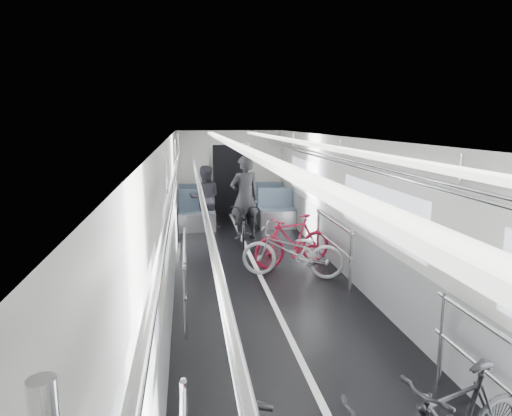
{
  "coord_description": "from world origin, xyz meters",
  "views": [
    {
      "loc": [
        -1.22,
        -6.04,
        2.67
      ],
      "look_at": [
        0.0,
        1.94,
        1.12
      ],
      "focal_mm": 32.0,
      "sensor_mm": 36.0,
      "label": 1
    }
  ],
  "objects_px": {
    "bike_right_mid": "(292,251)",
    "bike_aisle": "(244,221)",
    "person_seated": "(205,198)",
    "person_standing": "(245,198)",
    "bike_right_far": "(293,241)"
  },
  "relations": [
    {
      "from": "bike_right_mid",
      "to": "bike_aisle",
      "type": "height_order",
      "value": "bike_right_mid"
    },
    {
      "from": "bike_right_mid",
      "to": "person_seated",
      "type": "relative_size",
      "value": 1.11
    },
    {
      "from": "bike_aisle",
      "to": "bike_right_mid",
      "type": "bearing_deg",
      "value": -71.38
    },
    {
      "from": "person_standing",
      "to": "person_seated",
      "type": "distance_m",
      "value": 1.4
    },
    {
      "from": "bike_right_mid",
      "to": "person_standing",
      "type": "distance_m",
      "value": 2.79
    },
    {
      "from": "bike_right_mid",
      "to": "person_seated",
      "type": "bearing_deg",
      "value": -141.22
    },
    {
      "from": "bike_right_far",
      "to": "person_standing",
      "type": "height_order",
      "value": "person_standing"
    },
    {
      "from": "bike_aisle",
      "to": "person_standing",
      "type": "xyz_separation_m",
      "value": [
        0.02,
        0.1,
        0.52
      ]
    },
    {
      "from": "bike_aisle",
      "to": "person_seated",
      "type": "height_order",
      "value": "person_seated"
    },
    {
      "from": "bike_right_mid",
      "to": "bike_right_far",
      "type": "distance_m",
      "value": 0.62
    },
    {
      "from": "bike_right_far",
      "to": "person_seated",
      "type": "height_order",
      "value": "person_seated"
    },
    {
      "from": "bike_right_far",
      "to": "person_seated",
      "type": "distance_m",
      "value": 3.54
    },
    {
      "from": "bike_aisle",
      "to": "person_standing",
      "type": "relative_size",
      "value": 0.87
    },
    {
      "from": "bike_aisle",
      "to": "person_seated",
      "type": "relative_size",
      "value": 1.04
    },
    {
      "from": "person_standing",
      "to": "person_seated",
      "type": "xyz_separation_m",
      "value": [
        -0.85,
        1.1,
        -0.16
      ]
    }
  ]
}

